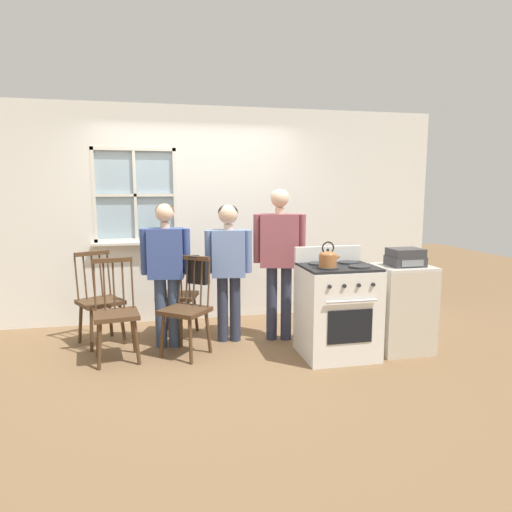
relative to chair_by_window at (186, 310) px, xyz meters
The scene contains 15 objects.
ground_plane 0.52m from the chair_by_window, 18.62° to the right, with size 16.00×16.00×0.00m, color brown.
wall_back 1.61m from the chair_by_window, 78.60° to the left, with size 6.40×0.16×2.70m.
chair_by_window is the anchor object (origin of this frame).
chair_near_wall 0.64m from the chair_by_window, 95.83° to the left, with size 0.52×0.51×1.00m.
chair_center_cluster 1.06m from the chair_by_window, 148.28° to the left, with size 0.56×0.55×1.00m.
chair_near_stove 0.68m from the chair_by_window, behind, with size 0.47×0.46×1.00m.
person_elderly_left 0.57m from the chair_by_window, 122.05° to the left, with size 0.53×0.26×1.53m.
person_teen_center 0.75m from the chair_by_window, 34.93° to the left, with size 0.52×0.26×1.51m.
person_adult_right 1.21m from the chair_by_window, 14.62° to the left, with size 0.58×0.31×1.68m.
stove 1.52m from the chair_by_window, 12.68° to the right, with size 0.72×0.68×1.08m.
kettle 1.51m from the chair_by_window, 19.38° to the right, with size 0.21×0.17×0.25m.
potted_plant 1.42m from the chair_by_window, 103.94° to the left, with size 0.16×0.16×0.21m.
handbag 0.44m from the chair_by_window, 51.48° to the left, with size 0.25×0.25×0.31m.
side_counter 2.23m from the chair_by_window, ahead, with size 0.55×0.50×0.90m.
stereo 2.29m from the chair_by_window, ahead, with size 0.34×0.29×0.18m.
Camera 1 is at (-0.49, -4.44, 1.68)m, focal length 32.00 mm.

